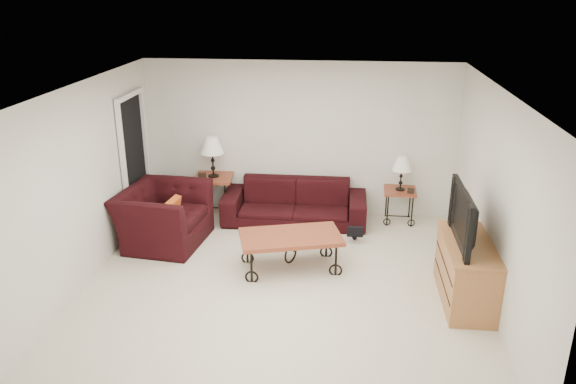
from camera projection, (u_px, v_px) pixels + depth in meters
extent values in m
plane|color=beige|center=(282.00, 284.00, 7.21)|extent=(5.00, 5.00, 0.00)
cube|color=silver|center=(300.00, 139.00, 9.10)|extent=(5.00, 0.02, 2.50)
cube|color=silver|center=(246.00, 303.00, 4.44)|extent=(5.00, 0.02, 2.50)
cube|color=silver|center=(83.00, 185.00, 7.01)|extent=(0.02, 5.00, 2.50)
cube|color=silver|center=(496.00, 201.00, 6.52)|extent=(0.02, 5.00, 2.50)
plane|color=white|center=(282.00, 89.00, 6.33)|extent=(5.00, 5.00, 0.00)
cube|color=black|center=(135.00, 163.00, 8.63)|extent=(0.08, 0.94, 2.04)
imported|color=black|center=(294.00, 202.00, 8.98)|extent=(2.27, 0.89, 0.66)
cube|color=brown|center=(214.00, 195.00, 9.27)|extent=(0.65, 0.65, 0.66)
cube|color=brown|center=(399.00, 206.00, 9.00)|extent=(0.52, 0.52, 0.54)
cube|color=black|center=(202.00, 176.00, 9.02)|extent=(0.13, 0.05, 0.11)
cube|color=black|center=(411.00, 191.00, 8.73)|extent=(0.11, 0.04, 0.09)
cube|color=brown|center=(291.00, 252.00, 7.51)|extent=(1.47, 1.04, 0.50)
imported|color=black|center=(163.00, 216.00, 8.23)|extent=(1.27, 1.41, 0.83)
cube|color=orange|center=(172.00, 211.00, 8.13)|extent=(0.14, 0.39, 0.38)
cube|color=#AB783F|center=(466.00, 272.00, 6.71)|extent=(0.53, 1.28, 0.77)
imported|color=black|center=(471.00, 217.00, 6.47)|extent=(0.15, 1.14, 0.66)
ellipsoid|color=black|center=(355.00, 225.00, 8.36)|extent=(0.40, 0.33, 0.47)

